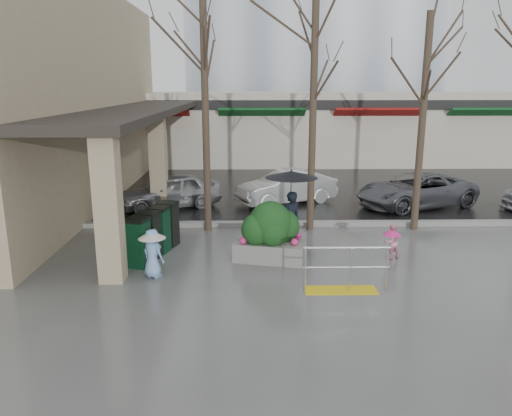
{
  "coord_description": "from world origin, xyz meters",
  "views": [
    {
      "loc": [
        -0.76,
        -11.46,
        4.45
      ],
      "look_at": [
        -0.54,
        1.21,
        1.3
      ],
      "focal_mm": 35.0,
      "sensor_mm": 36.0,
      "label": 1
    }
  ],
  "objects_px": {
    "tree_west": "(204,62)",
    "car_c": "(416,190)",
    "car_b": "(287,187)",
    "tree_midwest": "(314,56)",
    "handrail": "(344,275)",
    "child_blue": "(152,249)",
    "tree_mideast": "(426,70)",
    "woman": "(291,199)",
    "planter": "(271,232)",
    "child_pink": "(392,239)",
    "news_boxes": "(154,232)",
    "car_a": "(170,191)"
  },
  "relations": [
    {
      "from": "child_blue",
      "to": "car_a",
      "type": "relative_size",
      "value": 0.32
    },
    {
      "from": "handrail",
      "to": "child_pink",
      "type": "relative_size",
      "value": 2.08
    },
    {
      "from": "tree_mideast",
      "to": "tree_west",
      "type": "bearing_deg",
      "value": -180.0
    },
    {
      "from": "handrail",
      "to": "tree_mideast",
      "type": "height_order",
      "value": "tree_mideast"
    },
    {
      "from": "car_b",
      "to": "car_c",
      "type": "xyz_separation_m",
      "value": [
        4.76,
        -0.65,
        0.0
      ]
    },
    {
      "from": "tree_midwest",
      "to": "tree_mideast",
      "type": "relative_size",
      "value": 1.08
    },
    {
      "from": "planter",
      "to": "car_a",
      "type": "height_order",
      "value": "planter"
    },
    {
      "from": "woman",
      "to": "car_b",
      "type": "distance_m",
      "value": 5.69
    },
    {
      "from": "child_blue",
      "to": "car_c",
      "type": "bearing_deg",
      "value": -106.89
    },
    {
      "from": "news_boxes",
      "to": "tree_west",
      "type": "bearing_deg",
      "value": 77.99
    },
    {
      "from": "handrail",
      "to": "planter",
      "type": "xyz_separation_m",
      "value": [
        -1.53,
        2.02,
        0.37
      ]
    },
    {
      "from": "tree_midwest",
      "to": "child_blue",
      "type": "relative_size",
      "value": 5.93
    },
    {
      "from": "car_b",
      "to": "woman",
      "type": "bearing_deg",
      "value": -27.58
    },
    {
      "from": "woman",
      "to": "car_c",
      "type": "xyz_separation_m",
      "value": [
        5.09,
        4.97,
        -0.82
      ]
    },
    {
      "from": "news_boxes",
      "to": "child_blue",
      "type": "bearing_deg",
      "value": -65.2
    },
    {
      "from": "tree_midwest",
      "to": "tree_mideast",
      "type": "xyz_separation_m",
      "value": [
        3.3,
        -0.0,
        -0.37
      ]
    },
    {
      "from": "woman",
      "to": "car_b",
      "type": "relative_size",
      "value": 0.59
    },
    {
      "from": "car_a",
      "to": "car_c",
      "type": "height_order",
      "value": "same"
    },
    {
      "from": "woman",
      "to": "child_blue",
      "type": "distance_m",
      "value": 3.97
    },
    {
      "from": "planter",
      "to": "car_b",
      "type": "xyz_separation_m",
      "value": [
        0.91,
        6.38,
        -0.12
      ]
    },
    {
      "from": "handrail",
      "to": "child_blue",
      "type": "bearing_deg",
      "value": 168.33
    },
    {
      "from": "handrail",
      "to": "news_boxes",
      "type": "distance_m",
      "value": 5.22
    },
    {
      "from": "tree_west",
      "to": "car_c",
      "type": "distance_m",
      "value": 9.21
    },
    {
      "from": "handrail",
      "to": "woman",
      "type": "distance_m",
      "value": 3.13
    },
    {
      "from": "tree_west",
      "to": "car_c",
      "type": "bearing_deg",
      "value": 21.5
    },
    {
      "from": "tree_west",
      "to": "child_blue",
      "type": "xyz_separation_m",
      "value": [
        -1.0,
        -3.9,
        -4.39
      ]
    },
    {
      "from": "handrail",
      "to": "car_c",
      "type": "bearing_deg",
      "value": 61.92
    },
    {
      "from": "handrail",
      "to": "woman",
      "type": "xyz_separation_m",
      "value": [
        -0.95,
        2.79,
        1.08
      ]
    },
    {
      "from": "news_boxes",
      "to": "tree_midwest",
      "type": "bearing_deg",
      "value": 43.73
    },
    {
      "from": "tree_mideast",
      "to": "planter",
      "type": "bearing_deg",
      "value": -149.23
    },
    {
      "from": "tree_midwest",
      "to": "planter",
      "type": "relative_size",
      "value": 3.58
    },
    {
      "from": "tree_west",
      "to": "news_boxes",
      "type": "bearing_deg",
      "value": -117.95
    },
    {
      "from": "handrail",
      "to": "car_b",
      "type": "bearing_deg",
      "value": 94.22
    },
    {
      "from": "child_pink",
      "to": "news_boxes",
      "type": "xyz_separation_m",
      "value": [
        -6.24,
        0.37,
        0.11
      ]
    },
    {
      "from": "woman",
      "to": "car_c",
      "type": "relative_size",
      "value": 0.5
    },
    {
      "from": "news_boxes",
      "to": "car_c",
      "type": "relative_size",
      "value": 0.51
    },
    {
      "from": "tree_midwest",
      "to": "woman",
      "type": "xyz_separation_m",
      "value": [
        -0.79,
        -2.01,
        -3.78
      ]
    },
    {
      "from": "handrail",
      "to": "car_c",
      "type": "xyz_separation_m",
      "value": [
        4.14,
        7.75,
        0.25
      ]
    },
    {
      "from": "tree_west",
      "to": "car_b",
      "type": "distance_m",
      "value": 6.35
    },
    {
      "from": "handrail",
      "to": "child_blue",
      "type": "xyz_separation_m",
      "value": [
        -4.36,
        0.9,
        0.32
      ]
    },
    {
      "from": "woman",
      "to": "car_b",
      "type": "xyz_separation_m",
      "value": [
        0.33,
        5.62,
        -0.82
      ]
    },
    {
      "from": "child_pink",
      "to": "car_a",
      "type": "height_order",
      "value": "car_a"
    },
    {
      "from": "planter",
      "to": "child_blue",
      "type": "bearing_deg",
      "value": -158.44
    },
    {
      "from": "child_blue",
      "to": "car_c",
      "type": "distance_m",
      "value": 10.92
    },
    {
      "from": "car_a",
      "to": "child_pink",
      "type": "bearing_deg",
      "value": 27.16
    },
    {
      "from": "tree_west",
      "to": "woman",
      "type": "relative_size",
      "value": 3.01
    },
    {
      "from": "tree_mideast",
      "to": "child_blue",
      "type": "bearing_deg",
      "value": -152.53
    },
    {
      "from": "car_b",
      "to": "tree_midwest",
      "type": "bearing_deg",
      "value": -16.91
    },
    {
      "from": "tree_midwest",
      "to": "news_boxes",
      "type": "distance_m",
      "value": 6.81
    },
    {
      "from": "child_blue",
      "to": "car_b",
      "type": "height_order",
      "value": "car_b"
    }
  ]
}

